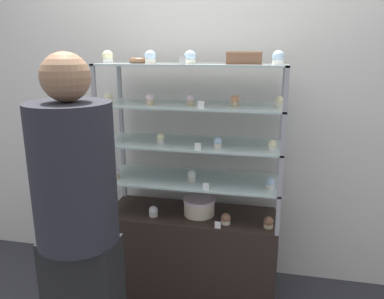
# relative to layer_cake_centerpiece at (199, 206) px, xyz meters

# --- Properties ---
(ground_plane) EXTENTS (20.00, 20.00, 0.00)m
(ground_plane) POSITION_rel_layer_cake_centerpiece_xyz_m (-0.05, 0.01, -0.63)
(ground_plane) COLOR #2D2D33
(back_wall) EXTENTS (8.00, 0.05, 2.60)m
(back_wall) POSITION_rel_layer_cake_centerpiece_xyz_m (-0.05, 0.36, 0.67)
(back_wall) COLOR silver
(back_wall) RESTS_ON ground_plane
(display_base) EXTENTS (1.11, 0.41, 0.57)m
(display_base) POSITION_rel_layer_cake_centerpiece_xyz_m (-0.05, 0.01, -0.34)
(display_base) COLOR black
(display_base) RESTS_ON ground_plane
(display_riser_lower) EXTENTS (1.11, 0.41, 0.24)m
(display_riser_lower) POSITION_rel_layer_cake_centerpiece_xyz_m (-0.05, 0.01, 0.17)
(display_riser_lower) COLOR #99999E
(display_riser_lower) RESTS_ON display_base
(display_riser_middle) EXTENTS (1.11, 0.41, 0.24)m
(display_riser_middle) POSITION_rel_layer_cake_centerpiece_xyz_m (-0.05, 0.01, 0.41)
(display_riser_middle) COLOR #99999E
(display_riser_middle) RESTS_ON display_riser_lower
(display_riser_upper) EXTENTS (1.11, 0.41, 0.24)m
(display_riser_upper) POSITION_rel_layer_cake_centerpiece_xyz_m (-0.05, 0.01, 0.65)
(display_riser_upper) COLOR #99999E
(display_riser_upper) RESTS_ON display_riser_middle
(display_riser_top) EXTENTS (1.11, 0.41, 0.24)m
(display_riser_top) POSITION_rel_layer_cake_centerpiece_xyz_m (-0.05, 0.01, 0.89)
(display_riser_top) COLOR #99999E
(display_riser_top) RESTS_ON display_riser_upper
(layer_cake_centerpiece) EXTENTS (0.20, 0.20, 0.11)m
(layer_cake_centerpiece) POSITION_rel_layer_cake_centerpiece_xyz_m (0.00, 0.00, 0.00)
(layer_cake_centerpiece) COLOR beige
(layer_cake_centerpiece) RESTS_ON display_base
(sheet_cake_frosted) EXTENTS (0.20, 0.12, 0.07)m
(sheet_cake_frosted) POSITION_rel_layer_cake_centerpiece_xyz_m (0.26, -0.03, 0.94)
(sheet_cake_frosted) COLOR brown
(sheet_cake_frosted) RESTS_ON display_riser_top
(cupcake_0) EXTENTS (0.06, 0.06, 0.07)m
(cupcake_0) POSITION_rel_layer_cake_centerpiece_xyz_m (-0.56, -0.09, -0.02)
(cupcake_0) COLOR beige
(cupcake_0) RESTS_ON display_base
(cupcake_1) EXTENTS (0.06, 0.06, 0.07)m
(cupcake_1) POSITION_rel_layer_cake_centerpiece_xyz_m (-0.28, -0.09, -0.02)
(cupcake_1) COLOR beige
(cupcake_1) RESTS_ON display_base
(cupcake_2) EXTENTS (0.06, 0.06, 0.07)m
(cupcake_2) POSITION_rel_layer_cake_centerpiece_xyz_m (0.19, -0.10, -0.02)
(cupcake_2) COLOR beige
(cupcake_2) RESTS_ON display_base
(cupcake_3) EXTENTS (0.06, 0.06, 0.07)m
(cupcake_3) POSITION_rel_layer_cake_centerpiece_xyz_m (0.44, -0.09, -0.02)
(cupcake_3) COLOR #CCB28C
(cupcake_3) RESTS_ON display_base
(price_tag_0) EXTENTS (0.04, 0.00, 0.04)m
(price_tag_0) POSITION_rel_layer_cake_centerpiece_xyz_m (0.15, -0.17, -0.03)
(price_tag_0) COLOR white
(price_tag_0) RESTS_ON display_base
(cupcake_4) EXTENTS (0.05, 0.05, 0.07)m
(cupcake_4) POSITION_rel_layer_cake_centerpiece_xyz_m (-0.54, -0.07, 0.22)
(cupcake_4) COLOR #CCB28C
(cupcake_4) RESTS_ON display_riser_lower
(cupcake_5) EXTENTS (0.05, 0.05, 0.07)m
(cupcake_5) POSITION_rel_layer_cake_centerpiece_xyz_m (-0.04, -0.03, 0.22)
(cupcake_5) COLOR beige
(cupcake_5) RESTS_ON display_riser_lower
(cupcake_6) EXTENTS (0.05, 0.05, 0.07)m
(cupcake_6) POSITION_rel_layer_cake_centerpiece_xyz_m (0.44, -0.07, 0.22)
(cupcake_6) COLOR white
(cupcake_6) RESTS_ON display_riser_lower
(price_tag_1) EXTENTS (0.04, 0.00, 0.04)m
(price_tag_1) POSITION_rel_layer_cake_centerpiece_xyz_m (0.07, -0.17, 0.21)
(price_tag_1) COLOR white
(price_tag_1) RESTS_ON display_riser_lower
(cupcake_7) EXTENTS (0.05, 0.05, 0.06)m
(cupcake_7) POSITION_rel_layer_cake_centerpiece_xyz_m (-0.55, -0.09, 0.45)
(cupcake_7) COLOR beige
(cupcake_7) RESTS_ON display_riser_middle
(cupcake_8) EXTENTS (0.05, 0.05, 0.06)m
(cupcake_8) POSITION_rel_layer_cake_centerpiece_xyz_m (-0.23, -0.05, 0.45)
(cupcake_8) COLOR white
(cupcake_8) RESTS_ON display_riser_middle
(cupcake_9) EXTENTS (0.05, 0.05, 0.06)m
(cupcake_9) POSITION_rel_layer_cake_centerpiece_xyz_m (0.13, -0.09, 0.45)
(cupcake_9) COLOR beige
(cupcake_9) RESTS_ON display_riser_middle
(cupcake_10) EXTENTS (0.05, 0.05, 0.06)m
(cupcake_10) POSITION_rel_layer_cake_centerpiece_xyz_m (0.44, -0.09, 0.45)
(cupcake_10) COLOR white
(cupcake_10) RESTS_ON display_riser_middle
(price_tag_2) EXTENTS (0.04, 0.00, 0.04)m
(price_tag_2) POSITION_rel_layer_cake_centerpiece_xyz_m (0.02, -0.17, 0.45)
(price_tag_2) COLOR white
(price_tag_2) RESTS_ON display_riser_middle
(cupcake_11) EXTENTS (0.05, 0.05, 0.07)m
(cupcake_11) POSITION_rel_layer_cake_centerpiece_xyz_m (-0.55, -0.08, 0.70)
(cupcake_11) COLOR beige
(cupcake_11) RESTS_ON display_riser_upper
(cupcake_12) EXTENTS (0.05, 0.05, 0.07)m
(cupcake_12) POSITION_rel_layer_cake_centerpiece_xyz_m (-0.29, -0.08, 0.70)
(cupcake_12) COLOR #CCB28C
(cupcake_12) RESTS_ON display_riser_upper
(cupcake_13) EXTENTS (0.05, 0.05, 0.07)m
(cupcake_13) POSITION_rel_layer_cake_centerpiece_xyz_m (-0.05, -0.04, 0.70)
(cupcake_13) COLOR #CCB28C
(cupcake_13) RESTS_ON display_riser_upper
(cupcake_14) EXTENTS (0.05, 0.05, 0.07)m
(cupcake_14) POSITION_rel_layer_cake_centerpiece_xyz_m (0.21, -0.03, 0.70)
(cupcake_14) COLOR #CCB28C
(cupcake_14) RESTS_ON display_riser_upper
(cupcake_15) EXTENTS (0.05, 0.05, 0.07)m
(cupcake_15) POSITION_rel_layer_cake_centerpiece_xyz_m (0.47, -0.03, 0.70)
(cupcake_15) COLOR beige
(cupcake_15) RESTS_ON display_riser_upper
(price_tag_3) EXTENTS (0.04, 0.00, 0.04)m
(price_tag_3) POSITION_rel_layer_cake_centerpiece_xyz_m (0.04, -0.17, 0.69)
(price_tag_3) COLOR white
(price_tag_3) RESTS_ON display_riser_upper
(cupcake_16) EXTENTS (0.06, 0.06, 0.08)m
(cupcake_16) POSITION_rel_layer_cake_centerpiece_xyz_m (-0.56, -0.05, 0.94)
(cupcake_16) COLOR white
(cupcake_16) RESTS_ON display_riser_top
(cupcake_17) EXTENTS (0.06, 0.06, 0.08)m
(cupcake_17) POSITION_rel_layer_cake_centerpiece_xyz_m (-0.29, -0.05, 0.94)
(cupcake_17) COLOR beige
(cupcake_17) RESTS_ON display_riser_top
(cupcake_18) EXTENTS (0.06, 0.06, 0.08)m
(cupcake_18) POSITION_rel_layer_cake_centerpiece_xyz_m (-0.04, -0.08, 0.94)
(cupcake_18) COLOR beige
(cupcake_18) RESTS_ON display_riser_top
(cupcake_19) EXTENTS (0.06, 0.06, 0.08)m
(cupcake_19) POSITION_rel_layer_cake_centerpiece_xyz_m (0.44, -0.08, 0.94)
(cupcake_19) COLOR white
(cupcake_19) RESTS_ON display_riser_top
(price_tag_4) EXTENTS (0.04, 0.00, 0.04)m
(price_tag_4) POSITION_rel_layer_cake_centerpiece_xyz_m (-0.06, -0.17, 0.93)
(price_tag_4) COLOR white
(price_tag_4) RESTS_ON display_riser_top
(donut_glazed) EXTENTS (0.13, 0.13, 0.03)m
(donut_glazed) POSITION_rel_layer_cake_centerpiece_xyz_m (-0.37, -0.01, 0.92)
(donut_glazed) COLOR brown
(donut_glazed) RESTS_ON display_riser_top
(customer_figure) EXTENTS (0.37, 0.37, 1.61)m
(customer_figure) POSITION_rel_layer_cake_centerpiece_xyz_m (-0.43, -0.76, 0.23)
(customer_figure) COLOR black
(customer_figure) RESTS_ON ground_plane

